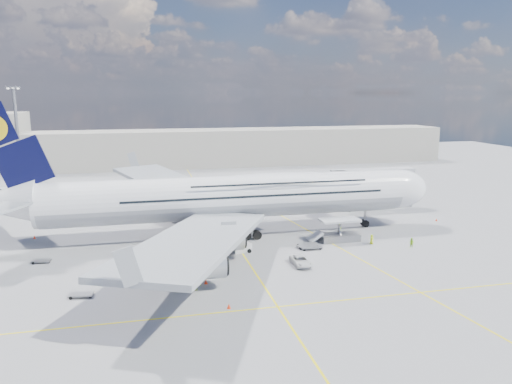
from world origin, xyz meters
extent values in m
plane|color=gray|center=(0.00, 0.00, 0.00)|extent=(300.00, 300.00, 0.00)
cube|color=yellow|center=(0.00, 0.00, 0.01)|extent=(0.25, 220.00, 0.01)
cube|color=yellow|center=(0.00, -20.00, 0.01)|extent=(120.00, 0.25, 0.01)
cube|color=yellow|center=(14.00, 10.00, 0.01)|extent=(14.16, 99.06, 0.01)
cylinder|color=white|center=(0.00, 10.00, 6.80)|extent=(62.00, 7.20, 7.20)
cylinder|color=#9EA0A5|center=(0.00, 10.00, 6.65)|extent=(60.76, 7.13, 7.13)
ellipsoid|color=white|center=(8.00, 10.00, 8.78)|extent=(36.00, 6.84, 3.76)
ellipsoid|color=white|center=(31.00, 10.00, 6.80)|extent=(11.52, 7.20, 7.20)
ellipsoid|color=black|center=(34.24, 10.00, 7.40)|extent=(3.84, 4.16, 1.44)
cone|color=white|center=(-35.50, 10.00, 7.60)|extent=(10.00, 6.84, 6.84)
cube|color=black|center=(-33.50, 10.00, 16.40)|extent=(11.02, 0.46, 14.61)
cube|color=#999EA3|center=(-8.00, 30.00, 5.60)|extent=(25.49, 39.15, 3.35)
cube|color=#999EA3|center=(-8.00, -10.00, 5.60)|extent=(25.49, 39.15, 3.35)
cylinder|color=#B7BABF|center=(-3.00, 22.50, 3.20)|extent=(5.20, 3.50, 3.50)
cylinder|color=#B7BABF|center=(-7.50, 33.00, 3.20)|extent=(5.20, 3.50, 3.50)
cylinder|color=#B7BABF|center=(-3.00, -2.50, 3.20)|extent=(5.20, 3.50, 3.50)
cylinder|color=#B7BABF|center=(-7.50, -13.00, 3.20)|extent=(5.20, 3.50, 3.50)
cylinder|color=gray|center=(25.00, 10.00, 2.20)|extent=(0.44, 0.44, 3.80)
cylinder|color=black|center=(25.00, 10.00, 0.65)|extent=(1.30, 0.90, 1.30)
cylinder|color=gray|center=(0.00, 10.00, 2.20)|extent=(0.56, 0.56, 3.80)
cylinder|color=black|center=(0.00, 13.20, 0.75)|extent=(1.50, 0.90, 1.50)
cube|color=#B7B7BC|center=(25.00, 18.60, 7.10)|extent=(3.00, 10.00, 2.60)
cube|color=#B7B7BC|center=(33.00, 23.60, 7.10)|extent=(18.00, 3.00, 2.60)
cylinder|color=gray|center=(27.00, 21.60, 3.55)|extent=(0.80, 0.80, 7.10)
cylinder|color=black|center=(27.00, 21.60, 0.45)|extent=(0.90, 0.80, 0.90)
cylinder|color=gray|center=(41.00, 23.60, 3.55)|extent=(1.00, 1.00, 7.10)
cube|color=gray|center=(41.00, 23.60, 0.40)|extent=(2.00, 2.00, 0.80)
cylinder|color=#B7B7BC|center=(25.00, 14.80, 7.10)|extent=(3.60, 3.60, 2.80)
cube|color=silver|center=(17.00, 2.90, 3.50)|extent=(6.50, 3.20, 0.35)
cube|color=gray|center=(17.00, 2.90, 0.55)|extent=(6.50, 3.20, 1.10)
cube|color=gray|center=(17.00, 2.90, 2.05)|extent=(0.22, 1.99, 3.00)
cylinder|color=black|center=(14.40, 1.70, 0.35)|extent=(0.70, 0.30, 0.70)
cube|color=silver|center=(12.80, 2.90, 1.00)|extent=(2.16, 2.60, 1.60)
cylinder|color=gray|center=(-40.00, 45.00, 12.50)|extent=(0.70, 0.70, 25.00)
cube|color=gray|center=(-40.00, 45.00, 25.20)|extent=(3.00, 0.40, 0.60)
cube|color=#B2AD9E|center=(0.00, 95.00, 6.00)|extent=(180.00, 16.00, 12.00)
cube|color=#193814|center=(40.00, 140.00, 4.00)|extent=(160.00, 6.00, 8.00)
cube|color=gray|center=(-22.25, -11.86, 0.33)|extent=(2.97, 1.82, 0.17)
cylinder|color=black|center=(-23.37, -12.42, 0.21)|extent=(0.41, 0.17, 0.41)
cylinder|color=black|center=(-21.13, -11.29, 0.21)|extent=(0.41, 0.17, 0.41)
cube|color=gray|center=(-12.51, 0.42, 0.40)|extent=(3.87, 3.04, 0.21)
cylinder|color=black|center=(-13.88, -0.27, 0.25)|extent=(0.50, 0.21, 0.50)
cylinder|color=black|center=(-11.14, 1.10, 0.25)|extent=(0.50, 0.21, 0.50)
cube|color=silver|center=(-12.51, 0.42, 1.31)|extent=(2.99, 2.57, 1.71)
cube|color=gray|center=(-14.99, -4.76, 0.31)|extent=(2.99, 2.16, 0.16)
cylinder|color=black|center=(-16.07, -5.30, 0.20)|extent=(0.39, 0.16, 0.39)
cylinder|color=black|center=(-13.91, -4.22, 0.20)|extent=(0.39, 0.16, 0.39)
cube|color=gray|center=(-29.13, 2.39, 0.30)|extent=(2.80, 1.90, 0.15)
cylinder|color=black|center=(-30.16, 1.88, 0.19)|extent=(0.38, 0.15, 0.38)
cylinder|color=black|center=(-28.11, 2.90, 0.19)|extent=(0.38, 0.15, 0.38)
cube|color=gray|center=(10.92, -0.39, 0.39)|extent=(3.36, 1.80, 0.20)
cylinder|color=black|center=(9.58, -1.06, 0.25)|extent=(0.49, 0.20, 0.49)
cylinder|color=black|center=(12.27, 0.28, 0.25)|extent=(0.49, 0.20, 0.49)
cube|color=gray|center=(10.63, 0.32, 0.40)|extent=(3.83, 3.03, 0.20)
cylinder|color=black|center=(9.27, -0.35, 0.25)|extent=(0.50, 0.20, 0.50)
cylinder|color=black|center=(11.98, 1.00, 0.25)|extent=(0.50, 0.20, 0.50)
cube|color=silver|center=(0.05, 0.37, 0.71)|extent=(3.05, 1.91, 1.32)
cube|color=black|center=(0.05, 0.37, 1.52)|extent=(1.25, 1.41, 0.51)
cylinder|color=black|center=(-0.96, -0.18, 0.32)|extent=(0.65, 0.25, 0.65)
cylinder|color=black|center=(1.06, 0.93, 0.32)|extent=(0.65, 0.25, 0.65)
cube|color=gray|center=(-4.56, 30.83, 0.96)|extent=(6.42, 2.79, 1.93)
cube|color=silver|center=(-5.23, 30.83, 2.79)|extent=(4.79, 2.76, 2.12)
cube|color=silver|center=(-2.15, 30.83, 1.83)|extent=(1.90, 2.34, 1.54)
cube|color=black|center=(-1.48, 30.83, 2.02)|extent=(0.29, 1.93, 0.87)
cylinder|color=black|center=(-2.44, 29.73, 0.53)|extent=(1.06, 0.34, 1.06)
cylinder|color=black|center=(-6.68, 31.94, 0.53)|extent=(1.06, 0.34, 1.06)
cube|color=#FF330D|center=(-5.23, 30.83, 2.12)|extent=(4.85, 2.81, 0.48)
cube|color=gray|center=(-19.47, 37.50, 0.92)|extent=(6.29, 5.00, 1.85)
cube|color=silver|center=(-20.12, 37.50, 2.68)|extent=(4.99, 4.27, 2.03)
cube|color=silver|center=(-17.16, 37.50, 1.75)|extent=(2.52, 2.68, 1.48)
cube|color=black|center=(-16.52, 37.50, 1.94)|extent=(1.07, 1.65, 0.83)
cylinder|color=black|center=(-17.44, 36.44, 0.51)|extent=(1.02, 0.32, 1.02)
cylinder|color=black|center=(-21.51, 38.56, 0.51)|extent=(1.02, 0.32, 1.02)
imported|color=silver|center=(6.94, -7.29, 0.66)|extent=(2.23, 4.77, 1.32)
imported|color=#BCFF1A|center=(19.58, 8.61, 0.83)|extent=(0.66, 0.48, 1.66)
imported|color=#92DA17|center=(26.61, -3.50, 0.80)|extent=(0.93, 0.99, 1.61)
imported|color=#D5EE19|center=(-7.84, -2.55, 0.88)|extent=(0.63, 1.10, 1.77)
imported|color=#E7FE1A|center=(21.36, -0.22, 0.80)|extent=(0.66, 0.87, 1.61)
imported|color=#A4DA17|center=(-8.55, -13.01, 0.91)|extent=(1.24, 0.79, 1.82)
cone|color=#FF330D|center=(40.13, 10.59, 0.26)|extent=(0.41, 0.41, 0.52)
cube|color=#FF330D|center=(40.13, 10.59, 0.01)|extent=(0.36, 0.36, 0.03)
cone|color=#FF330D|center=(-1.55, 28.87, 0.31)|extent=(0.49, 0.49, 0.63)
cube|color=#FF330D|center=(-1.55, 28.87, 0.02)|extent=(0.43, 0.43, 0.03)
cone|color=#FF330D|center=(-6.49, 34.80, 0.32)|extent=(0.50, 0.50, 0.64)
cube|color=#FF330D|center=(-6.49, 34.80, 0.02)|extent=(0.43, 0.43, 0.03)
cone|color=#FF330D|center=(-7.07, -11.13, 0.30)|extent=(0.46, 0.46, 0.59)
cube|color=#FF330D|center=(-7.07, -11.13, 0.02)|extent=(0.40, 0.40, 0.03)
cone|color=#FF330D|center=(-5.53, -19.16, 0.29)|extent=(0.45, 0.45, 0.58)
cube|color=#FF330D|center=(-5.53, -19.16, 0.02)|extent=(0.39, 0.39, 0.03)
cone|color=#FF330D|center=(-32.48, 15.64, 0.28)|extent=(0.44, 0.44, 0.56)
cube|color=#FF330D|center=(-32.48, 15.64, 0.02)|extent=(0.38, 0.38, 0.03)
camera|label=1|loc=(-14.69, -71.46, 24.06)|focal=35.00mm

